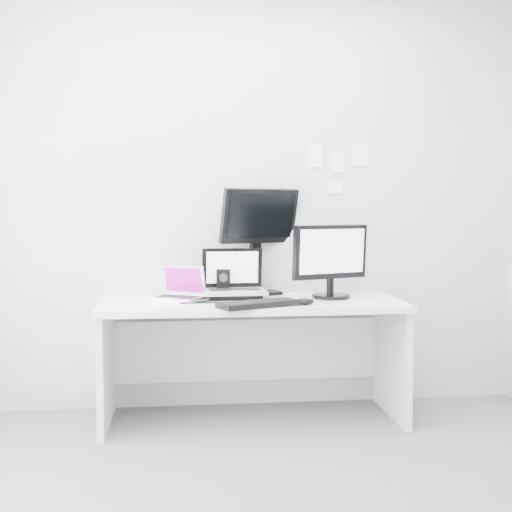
% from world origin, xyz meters
% --- Properties ---
extents(ground, '(3.60, 3.60, 0.00)m').
position_xyz_m(ground, '(0.00, 0.00, 0.00)').
color(ground, '#57575C').
rests_on(ground, ground).
extents(back_wall, '(3.60, 0.00, 3.60)m').
position_xyz_m(back_wall, '(0.00, 1.60, 1.35)').
color(back_wall, silver).
rests_on(back_wall, ground).
extents(desk, '(1.80, 0.70, 0.73)m').
position_xyz_m(desk, '(0.00, 1.25, 0.36)').
color(desk, white).
rests_on(desk, ground).
extents(macbook, '(0.36, 0.33, 0.22)m').
position_xyz_m(macbook, '(-0.45, 1.34, 0.84)').
color(macbook, '#B2B2B6').
rests_on(macbook, desk).
extents(speaker, '(0.10, 0.10, 0.17)m').
position_xyz_m(speaker, '(-0.16, 1.50, 0.82)').
color(speaker, black).
rests_on(speaker, desk).
extents(dell_laptop, '(0.39, 0.31, 0.32)m').
position_xyz_m(dell_laptop, '(-0.10, 1.36, 0.89)').
color(dell_laptop, '#A9ACB0').
rests_on(dell_laptop, desk).
extents(rear_monitor, '(0.55, 0.36, 0.70)m').
position_xyz_m(rear_monitor, '(0.06, 1.53, 1.08)').
color(rear_monitor, black).
rests_on(rear_monitor, desk).
extents(samsung_monitor, '(0.56, 0.40, 0.47)m').
position_xyz_m(samsung_monitor, '(0.49, 1.31, 0.96)').
color(samsung_monitor, black).
rests_on(samsung_monitor, desk).
extents(keyboard, '(0.49, 0.34, 0.03)m').
position_xyz_m(keyboard, '(0.01, 1.00, 0.75)').
color(keyboard, black).
rests_on(keyboard, desk).
extents(mouse, '(0.13, 0.10, 0.04)m').
position_xyz_m(mouse, '(0.28, 1.04, 0.75)').
color(mouse, black).
rests_on(mouse, desk).
extents(wall_note_0, '(0.10, 0.00, 0.14)m').
position_xyz_m(wall_note_0, '(0.45, 1.59, 1.62)').
color(wall_note_0, white).
rests_on(wall_note_0, back_wall).
extents(wall_note_1, '(0.09, 0.00, 0.13)m').
position_xyz_m(wall_note_1, '(0.60, 1.59, 1.58)').
color(wall_note_1, white).
rests_on(wall_note_1, back_wall).
extents(wall_note_2, '(0.10, 0.00, 0.14)m').
position_xyz_m(wall_note_2, '(0.75, 1.59, 1.63)').
color(wall_note_2, white).
rests_on(wall_note_2, back_wall).
extents(wall_note_3, '(0.11, 0.00, 0.08)m').
position_xyz_m(wall_note_3, '(0.58, 1.59, 1.42)').
color(wall_note_3, white).
rests_on(wall_note_3, back_wall).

